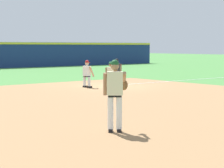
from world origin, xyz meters
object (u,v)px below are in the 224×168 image
at_px(first_base_bag, 109,85).
at_px(baserunner, 87,73).
at_px(umpire, 117,70).
at_px(baseball, 108,103).
at_px(first_baseman, 111,73).
at_px(pitcher, 115,91).

height_order(first_base_bag, baserunner, baserunner).
bearing_deg(umpire, baserunner, -156.42).
bearing_deg(baseball, first_baseman, 50.49).
xyz_separation_m(baserunner, umpire, (3.20, 1.40, 0.00)).
bearing_deg(first_base_bag, pitcher, -127.80).
relative_size(baseball, umpire, 0.05).
height_order(first_baseman, baserunner, baserunner).
bearing_deg(baserunner, umpire, 23.58).
height_order(first_base_bag, umpire, umpire).
distance_m(first_base_bag, pitcher, 13.09).
xyz_separation_m(baseball, first_baseman, (5.02, 6.09, 0.69)).
relative_size(first_base_bag, first_baseman, 0.28).
bearing_deg(pitcher, umpire, 50.33).
distance_m(baserunner, umpire, 3.49).
distance_m(first_base_bag, umpire, 2.26).
bearing_deg(umpire, pitcher, -129.67).
height_order(pitcher, first_baseman, pitcher).
xyz_separation_m(first_base_bag, umpire, (1.66, 1.34, 0.75)).
distance_m(baseball, umpire, 9.84).
height_order(baseball, pitcher, pitcher).
xyz_separation_m(pitcher, umpire, (9.66, 11.65, -0.27)).
relative_size(baserunner, umpire, 1.00).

